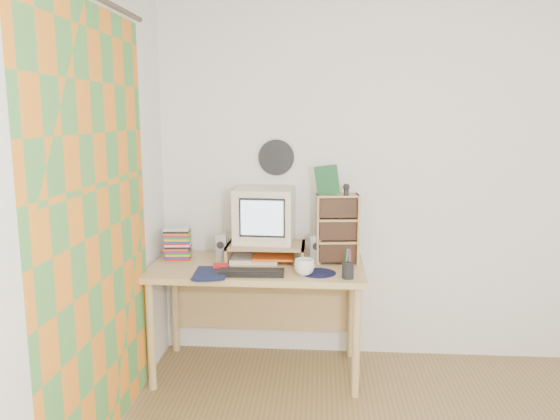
% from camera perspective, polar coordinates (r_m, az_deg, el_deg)
% --- Properties ---
extents(back_wall, '(3.50, 0.00, 3.50)m').
position_cam_1_polar(back_wall, '(3.90, 13.40, 2.67)').
color(back_wall, white).
rests_on(back_wall, floor).
extents(left_wall, '(0.00, 3.50, 3.50)m').
position_cam_1_polar(left_wall, '(2.41, -23.82, -2.32)').
color(left_wall, white).
rests_on(left_wall, floor).
extents(curtain, '(0.00, 2.20, 2.20)m').
position_cam_1_polar(curtain, '(2.83, -18.45, -2.30)').
color(curtain, orange).
rests_on(curtain, left_wall).
extents(wall_disc, '(0.25, 0.02, 0.25)m').
position_cam_1_polar(wall_disc, '(3.83, -0.39, 5.51)').
color(wall_disc, black).
rests_on(wall_disc, back_wall).
extents(desk, '(1.40, 0.70, 0.75)m').
position_cam_1_polar(desk, '(3.71, -2.29, -7.48)').
color(desk, tan).
rests_on(desk, floor).
extents(monitor_riser, '(0.52, 0.30, 0.12)m').
position_cam_1_polar(monitor_riser, '(3.68, -1.47, -3.93)').
color(monitor_riser, tan).
rests_on(monitor_riser, desk).
extents(crt_monitor, '(0.41, 0.41, 0.37)m').
position_cam_1_polar(crt_monitor, '(3.68, -1.65, -0.57)').
color(crt_monitor, beige).
rests_on(crt_monitor, monitor_riser).
extents(speaker_left, '(0.08, 0.08, 0.19)m').
position_cam_1_polar(speaker_left, '(3.68, -6.13, -3.95)').
color(speaker_left, '#9FA0A4').
rests_on(speaker_left, desk).
extents(speaker_right, '(0.08, 0.08, 0.19)m').
position_cam_1_polar(speaker_right, '(3.64, 3.80, -4.10)').
color(speaker_right, '#9FA0A4').
rests_on(speaker_right, desk).
extents(keyboard, '(0.42, 0.15, 0.03)m').
position_cam_1_polar(keyboard, '(3.39, -3.09, -6.54)').
color(keyboard, black).
rests_on(keyboard, desk).
extents(dvd_stack, '(0.18, 0.14, 0.24)m').
position_cam_1_polar(dvd_stack, '(3.80, -10.65, -3.24)').
color(dvd_stack, brown).
rests_on(dvd_stack, desk).
extents(cd_rack, '(0.29, 0.18, 0.46)m').
position_cam_1_polar(cd_rack, '(3.63, 5.96, -1.97)').
color(cd_rack, tan).
rests_on(cd_rack, desk).
extents(mug, '(0.16, 0.16, 0.10)m').
position_cam_1_polar(mug, '(3.38, 2.55, -5.98)').
color(mug, white).
rests_on(mug, desk).
extents(diary, '(0.26, 0.20, 0.05)m').
position_cam_1_polar(diary, '(3.41, -8.93, -6.36)').
color(diary, '#10173C').
rests_on(diary, desk).
extents(mousepad, '(0.23, 0.23, 0.00)m').
position_cam_1_polar(mousepad, '(3.43, 4.01, -6.58)').
color(mousepad, black).
rests_on(mousepad, desk).
extents(pen_cup, '(0.09, 0.09, 0.14)m').
position_cam_1_polar(pen_cup, '(3.32, 7.12, -5.94)').
color(pen_cup, black).
rests_on(pen_cup, desk).
extents(papers, '(0.32, 0.24, 0.04)m').
position_cam_1_polar(papers, '(3.70, -1.92, -5.02)').
color(papers, silver).
rests_on(papers, desk).
extents(red_box, '(0.09, 0.06, 0.04)m').
position_cam_1_polar(red_box, '(3.49, -6.22, -5.98)').
color(red_box, red).
rests_on(red_box, desk).
extents(game_box, '(0.15, 0.05, 0.19)m').
position_cam_1_polar(game_box, '(3.55, 4.95, 3.12)').
color(game_box, '#164F29').
rests_on(game_box, cd_rack).
extents(webcam, '(0.05, 0.05, 0.08)m').
position_cam_1_polar(webcam, '(3.54, 6.94, 2.14)').
color(webcam, black).
rests_on(webcam, cd_rack).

